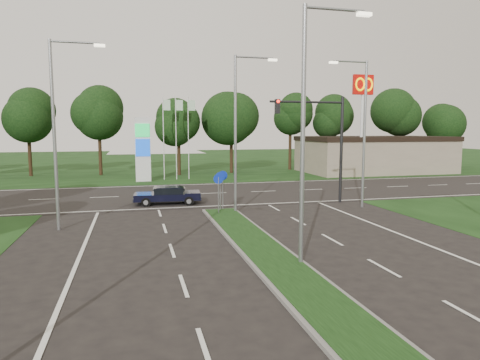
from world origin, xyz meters
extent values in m
plane|color=black|center=(0.00, 0.00, 0.00)|extent=(160.00, 160.00, 0.00)
cube|color=black|center=(0.00, 55.00, 0.00)|extent=(160.00, 50.00, 0.02)
cube|color=black|center=(0.00, 24.00, 0.00)|extent=(160.00, 12.00, 0.02)
cube|color=slate|center=(0.00, 4.00, 0.06)|extent=(2.00, 26.00, 0.12)
cube|color=gray|center=(22.00, 36.00, 2.00)|extent=(16.00, 9.00, 4.00)
cylinder|color=gray|center=(0.80, 6.00, 4.50)|extent=(0.16, 0.16, 9.00)
cylinder|color=gray|center=(1.90, 6.00, 8.90)|extent=(2.20, 0.10, 0.10)
cube|color=#FFF2CC|center=(3.00, 6.00, 8.80)|extent=(0.50, 0.22, 0.12)
cylinder|color=gray|center=(0.80, 16.00, 4.50)|extent=(0.16, 0.16, 9.00)
cylinder|color=gray|center=(1.90, 16.00, 8.90)|extent=(2.20, 0.10, 0.10)
cube|color=#FFF2CC|center=(3.00, 16.00, 8.80)|extent=(0.50, 0.22, 0.12)
cylinder|color=gray|center=(-8.50, 14.00, 4.50)|extent=(0.16, 0.16, 9.00)
cylinder|color=gray|center=(-7.40, 14.00, 8.90)|extent=(2.20, 0.10, 0.10)
cube|color=#FFF2CC|center=(-6.30, 14.00, 8.80)|extent=(0.50, 0.22, 0.12)
cylinder|color=gray|center=(9.00, 16.00, 4.50)|extent=(0.16, 0.16, 9.00)
cylinder|color=gray|center=(7.90, 16.00, 8.90)|extent=(2.20, 0.10, 0.10)
cube|color=#FFF2CC|center=(6.80, 16.00, 8.80)|extent=(0.50, 0.22, 0.12)
cylinder|color=black|center=(8.50, 18.00, 3.50)|extent=(0.20, 0.20, 7.00)
cylinder|color=black|center=(6.00, 18.00, 6.60)|extent=(5.00, 0.14, 0.14)
cube|color=black|center=(4.00, 18.00, 6.30)|extent=(0.28, 0.28, 0.90)
sphere|color=#FF190C|center=(4.00, 17.82, 6.60)|extent=(0.20, 0.20, 0.20)
cylinder|color=gray|center=(-0.30, 15.50, 1.10)|extent=(0.06, 0.06, 2.20)
cylinder|color=#0C26A5|center=(-0.30, 15.50, 2.10)|extent=(0.56, 0.04, 0.56)
cylinder|color=gray|center=(0.00, 16.50, 1.10)|extent=(0.06, 0.06, 2.20)
cylinder|color=#0C26A5|center=(0.00, 16.50, 2.10)|extent=(0.56, 0.04, 0.56)
cylinder|color=gray|center=(0.30, 17.20, 1.10)|extent=(0.06, 0.06, 2.20)
cylinder|color=#0C26A5|center=(0.30, 17.20, 2.10)|extent=(0.56, 0.04, 0.56)
cube|color=silver|center=(-4.00, 33.00, 3.00)|extent=(1.40, 0.30, 6.00)
cube|color=#0CA53F|center=(-4.00, 32.82, 4.80)|extent=(1.30, 0.08, 1.20)
cube|color=#0C3FBF|center=(-4.00, 32.82, 3.20)|extent=(1.30, 0.08, 1.60)
cylinder|color=silver|center=(-2.00, 34.00, 4.00)|extent=(0.08, 0.08, 8.00)
cube|color=#B2D8B2|center=(-1.65, 34.00, 7.20)|extent=(0.70, 0.02, 1.00)
cylinder|color=silver|center=(-0.80, 34.00, 4.00)|extent=(0.08, 0.08, 8.00)
cube|color=#B2D8B2|center=(-0.45, 34.00, 7.20)|extent=(0.70, 0.02, 1.00)
cylinder|color=silver|center=(0.40, 34.00, 4.00)|extent=(0.08, 0.08, 8.00)
cube|color=#B2D8B2|center=(0.75, 34.00, 7.20)|extent=(0.70, 0.02, 1.00)
cylinder|color=silver|center=(18.00, 32.00, 5.00)|extent=(0.30, 0.30, 10.00)
cube|color=#BF0C07|center=(18.00, 32.00, 9.40)|extent=(2.20, 0.35, 2.00)
torus|color=#FFC600|center=(17.55, 31.78, 9.40)|extent=(1.06, 0.16, 1.06)
torus|color=#FFC600|center=(18.45, 31.78, 9.40)|extent=(1.06, 0.16, 1.06)
cylinder|color=black|center=(0.00, 40.00, 2.20)|extent=(0.36, 0.36, 4.40)
sphere|color=black|center=(0.00, 40.00, 6.50)|extent=(6.00, 6.00, 6.00)
sphere|color=black|center=(0.30, 39.80, 7.50)|extent=(4.80, 4.80, 4.80)
cube|color=black|center=(-2.80, 20.00, 0.53)|extent=(4.32, 2.02, 0.43)
cube|color=black|center=(-2.72, 19.99, 0.94)|extent=(1.95, 1.59, 0.40)
cube|color=black|center=(-2.72, 19.99, 1.14)|extent=(1.61, 1.48, 0.04)
cylinder|color=black|center=(-4.20, 19.32, 0.30)|extent=(0.61, 0.23, 0.59)
cylinder|color=black|center=(-4.09, 20.88, 0.30)|extent=(0.61, 0.23, 0.59)
cylinder|color=black|center=(-1.52, 19.12, 0.30)|extent=(0.61, 0.23, 0.59)
cylinder|color=black|center=(-1.41, 20.68, 0.30)|extent=(0.61, 0.23, 0.59)
camera|label=1|loc=(-4.92, -7.85, 4.82)|focal=32.00mm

